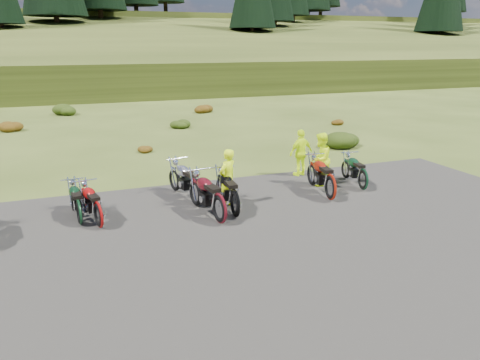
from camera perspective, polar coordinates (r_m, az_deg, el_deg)
name	(u,v)px	position (r m, az deg, el deg)	size (l,w,h in m)	color
ground	(219,226)	(12.24, -2.52, -5.61)	(300.00, 300.00, 0.00)	#3B4A18
gravel_pad	(248,258)	(10.52, 0.97, -9.44)	(20.00, 12.00, 0.04)	black
hill_slope	(90,82)	(61.05, -17.84, 11.36)	(300.00, 46.00, 3.00)	#2F3A13
hill_plateau	(73,62)	(120.92, -19.72, 13.34)	(300.00, 90.00, 9.17)	#2F3A13
shrub_2	(10,125)	(27.83, -26.25, 6.06)	(1.30, 1.30, 0.77)	#5F2F0B
shrub_3	(66,108)	(32.94, -20.50, 8.21)	(1.56, 1.56, 0.92)	black
shrub_4	(143,147)	(20.69, -11.70, 3.92)	(0.77, 0.77, 0.45)	#5F2F0B
shrub_5	(180,123)	(26.34, -7.39, 6.94)	(1.03, 1.03, 0.61)	black
shrub_6	(203,107)	(32.13, -4.59, 8.86)	(1.30, 1.30, 0.77)	#5F2F0B
shrub_7	(343,137)	(21.83, 12.46, 5.15)	(1.56, 1.56, 0.92)	black
shrub_8	(335,121)	(27.81, 11.53, 7.08)	(0.77, 0.77, 0.45)	#5F2F0B
motorcycle_1	(100,228)	(12.59, -16.72, -5.68)	(1.95, 0.65, 1.02)	#970B0B
motorcycle_2	(81,225)	(12.96, -18.86, -5.24)	(1.88, 0.63, 0.99)	black
motorcycle_3	(197,205)	(13.80, -5.27, -3.06)	(2.23, 0.74, 1.17)	silver
motorcycle_4	(220,224)	(12.37, -2.51, -5.37)	(2.29, 0.76, 1.20)	#4F0D14
motorcycle_5	(235,217)	(12.80, -0.60, -4.58)	(2.17, 0.72, 1.14)	black
motorcycle_6	(330,201)	(14.39, 10.88, -2.48)	(2.24, 0.75, 1.18)	maroon
motorcycle_7	(362,190)	(15.59, 14.66, -1.24)	(1.96, 0.65, 1.03)	black
person_middle	(227,179)	(13.28, -1.53, 0.07)	(0.62, 0.41, 1.70)	#D9FA0D
person_right_a	(320,160)	(15.57, 9.76, 2.40)	(0.85, 0.66, 1.75)	#D9FA0D
person_right_b	(301,153)	(16.65, 7.43, 3.24)	(0.97, 0.40, 1.65)	#D9FA0D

